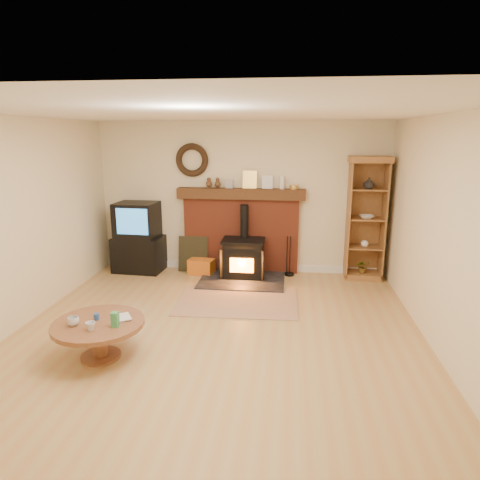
# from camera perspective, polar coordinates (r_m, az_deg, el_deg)

# --- Properties ---
(ground) EXTENTS (5.50, 5.50, 0.00)m
(ground) POSITION_cam_1_polar(r_m,az_deg,el_deg) (5.25, -3.34, -13.05)
(ground) COLOR tan
(ground) RESTS_ON ground
(room_shell) EXTENTS (5.02, 5.52, 2.61)m
(room_shell) POSITION_cam_1_polar(r_m,az_deg,el_deg) (4.82, -3.64, 6.01)
(room_shell) COLOR beige
(room_shell) RESTS_ON ground
(chimney_breast) EXTENTS (2.20, 0.22, 1.78)m
(chimney_breast) POSITION_cam_1_polar(r_m,az_deg,el_deg) (7.49, 0.14, 1.75)
(chimney_breast) COLOR #973D26
(chimney_breast) RESTS_ON ground
(wood_stove) EXTENTS (1.40, 1.00, 1.23)m
(wood_stove) POSITION_cam_1_polar(r_m,az_deg,el_deg) (7.21, 0.42, -2.66)
(wood_stove) COLOR black
(wood_stove) RESTS_ON ground
(area_rug) EXTENTS (1.78, 1.25, 0.01)m
(area_rug) POSITION_cam_1_polar(r_m,az_deg,el_deg) (6.30, -0.37, -8.19)
(area_rug) COLOR brown
(area_rug) RESTS_ON ground
(tv_unit) EXTENTS (0.87, 0.64, 1.23)m
(tv_unit) POSITION_cam_1_polar(r_m,az_deg,el_deg) (7.76, -13.42, 0.19)
(tv_unit) COLOR black
(tv_unit) RESTS_ON ground
(curio_cabinet) EXTENTS (0.65, 0.47, 2.04)m
(curio_cabinet) POSITION_cam_1_polar(r_m,az_deg,el_deg) (7.39, 16.40, 2.76)
(curio_cabinet) COLOR brown
(curio_cabinet) RESTS_ON ground
(firelog_box) EXTENTS (0.47, 0.35, 0.27)m
(firelog_box) POSITION_cam_1_polar(r_m,az_deg,el_deg) (7.51, -5.16, -3.55)
(firelog_box) COLOR orange
(firelog_box) RESTS_ON ground
(leaning_painting) EXTENTS (0.52, 0.14, 0.62)m
(leaning_painting) POSITION_cam_1_polar(r_m,az_deg,el_deg) (7.63, -6.25, -1.87)
(leaning_painting) COLOR black
(leaning_painting) RESTS_ON ground
(fire_tools) EXTENTS (0.16, 0.16, 0.70)m
(fire_tools) POSITION_cam_1_polar(r_m,az_deg,el_deg) (7.46, 6.57, -3.93)
(fire_tools) COLOR black
(fire_tools) RESTS_ON ground
(coffee_table) EXTENTS (0.98, 0.98, 0.58)m
(coffee_table) POSITION_cam_1_polar(r_m,az_deg,el_deg) (4.95, -18.36, -11.17)
(coffee_table) COLOR brown
(coffee_table) RESTS_ON ground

